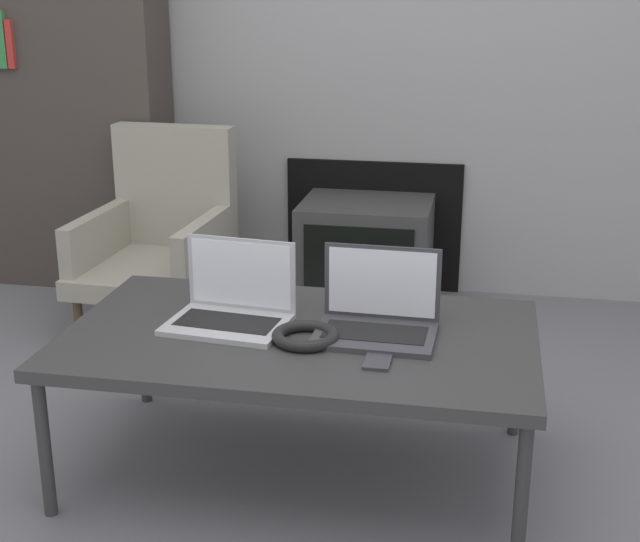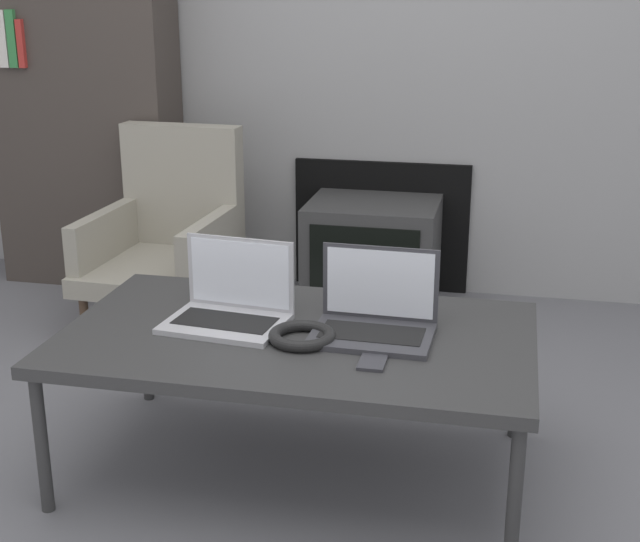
{
  "view_description": "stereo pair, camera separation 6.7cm",
  "coord_description": "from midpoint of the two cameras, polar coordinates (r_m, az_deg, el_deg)",
  "views": [
    {
      "loc": [
        0.5,
        -1.93,
        1.39
      ],
      "look_at": [
        0.0,
        0.65,
        0.53
      ],
      "focal_mm": 50.0,
      "sensor_mm": 36.0,
      "label": 1
    },
    {
      "loc": [
        0.57,
        -1.92,
        1.39
      ],
      "look_at": [
        0.0,
        0.65,
        0.53
      ],
      "focal_mm": 50.0,
      "sensor_mm": 36.0,
      "label": 2
    }
  ],
  "objects": [
    {
      "name": "laptop_right",
      "position": [
        2.51,
        4.3,
        -2.92
      ],
      "size": [
        0.34,
        0.26,
        0.23
      ],
      "rotation": [
        0.0,
        0.0,
        -0.02
      ],
      "color": "#38383D",
      "rests_on": "table"
    },
    {
      "name": "armchair",
      "position": [
        3.83,
        -9.15,
        2.63
      ],
      "size": [
        0.56,
        0.68,
        0.8
      ],
      "rotation": [
        0.0,
        0.0,
        -0.04
      ],
      "color": "gray",
      "rests_on": "ground_plane"
    },
    {
      "name": "tv",
      "position": [
        3.96,
        3.87,
        1.1
      ],
      "size": [
        0.57,
        0.47,
        0.47
      ],
      "color": "#383838",
      "rests_on": "ground_plane"
    },
    {
      "name": "ground_plane",
      "position": [
        2.43,
        -2.63,
        -16.74
      ],
      "size": [
        14.0,
        14.0,
        0.0
      ],
      "primitive_type": "plane",
      "color": "slate"
    },
    {
      "name": "wall_back",
      "position": [
        4.06,
        5.1,
        16.6
      ],
      "size": [
        7.0,
        0.08,
        2.6
      ],
      "color": "#999999",
      "rests_on": "ground_plane"
    },
    {
      "name": "phone",
      "position": [
        2.34,
        4.26,
        -5.73
      ],
      "size": [
        0.07,
        0.13,
        0.01
      ],
      "color": "#333338",
      "rests_on": "table"
    },
    {
      "name": "headphones",
      "position": [
        2.45,
        -0.37,
        -4.18
      ],
      "size": [
        0.19,
        0.19,
        0.03
      ],
      "color": "black",
      "rests_on": "table"
    },
    {
      "name": "laptop_left",
      "position": [
        2.59,
        -5.01,
        -2.2
      ],
      "size": [
        0.36,
        0.28,
        0.23
      ],
      "rotation": [
        0.0,
        0.0,
        -0.1
      ],
      "color": "#B2B2B7",
      "rests_on": "table"
    },
    {
      "name": "bookshelf",
      "position": [
        4.31,
        -14.42,
        11.39
      ],
      "size": [
        0.83,
        0.32,
        1.85
      ],
      "color": "#3F3833",
      "rests_on": "ground_plane"
    },
    {
      "name": "table",
      "position": [
        2.53,
        -0.71,
        -4.57
      ],
      "size": [
        1.33,
        0.79,
        0.44
      ],
      "color": "#333333",
      "rests_on": "ground_plane"
    }
  ]
}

